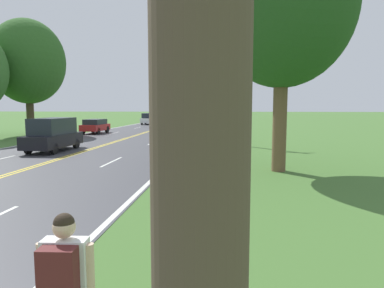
% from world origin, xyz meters
% --- Properties ---
extents(hitchhiker_person, '(0.56, 0.41, 1.64)m').
position_xyz_m(hitchhiker_person, '(7.00, 3.64, 1.00)').
color(hitchhiker_person, '#38476B').
rests_on(hitchhiker_person, ground).
extents(fire_hydrant, '(0.41, 0.25, 0.69)m').
position_xyz_m(fire_hydrant, '(7.26, 9.71, 0.35)').
color(fire_hydrant, gold).
rests_on(fire_hydrant, ground).
extents(traffic_sign, '(0.60, 0.10, 2.71)m').
position_xyz_m(traffic_sign, '(7.40, 23.35, 2.05)').
color(traffic_sign, gray).
rests_on(traffic_sign, ground).
extents(utility_pole_midground, '(1.80, 0.24, 7.91)m').
position_xyz_m(utility_pole_midground, '(8.15, 25.59, 4.11)').
color(utility_pole_midground, brown).
rests_on(utility_pole_midground, ground).
extents(tree_left_verge, '(6.97, 6.97, 10.99)m').
position_xyz_m(tree_left_verge, '(-10.62, 32.27, 6.96)').
color(tree_left_verge, '#473828').
rests_on(tree_left_verge, ground).
extents(tree_mid_treeline, '(5.67, 5.67, 9.94)m').
position_xyz_m(tree_mid_treeline, '(10.65, 15.00, 6.64)').
color(tree_mid_treeline, brown).
rests_on(tree_mid_treeline, ground).
extents(car_black_van_nearest, '(1.75, 4.53, 2.00)m').
position_xyz_m(car_black_van_nearest, '(-1.88, 20.15, 1.02)').
color(car_black_van_nearest, black).
rests_on(car_black_van_nearest, ground).
extents(car_red_hatchback_approaching, '(1.92, 3.66, 1.44)m').
position_xyz_m(car_red_hatchback_approaching, '(-4.71, 33.80, 0.78)').
color(car_red_hatchback_approaching, black).
rests_on(car_red_hatchback_approaching, ground).
extents(car_white_suv_mid_near, '(1.90, 4.57, 1.72)m').
position_xyz_m(car_white_suv_mid_near, '(-3.61, 52.42, 0.91)').
color(car_white_suv_mid_near, black).
rests_on(car_white_suv_mid_near, ground).
extents(car_dark_green_suv_mid_far, '(1.96, 4.07, 1.53)m').
position_xyz_m(car_dark_green_suv_mid_far, '(3.93, 83.35, 0.83)').
color(car_dark_green_suv_mid_far, black).
rests_on(car_dark_green_suv_mid_far, ground).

